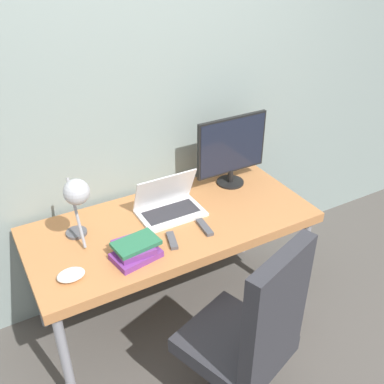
# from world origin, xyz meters

# --- Properties ---
(ground_plane) EXTENTS (12.00, 12.00, 0.00)m
(ground_plane) POSITION_xyz_m (0.00, 0.00, 0.00)
(ground_plane) COLOR #514C47
(wall_back) EXTENTS (8.00, 0.05, 2.60)m
(wall_back) POSITION_xyz_m (0.00, 0.81, 1.30)
(wall_back) COLOR gray
(wall_back) RESTS_ON ground_plane
(desk) EXTENTS (1.65, 0.75, 0.74)m
(desk) POSITION_xyz_m (0.00, 0.37, 0.68)
(desk) COLOR #B77542
(desk) RESTS_ON ground_plane
(laptop) EXTENTS (0.38, 0.25, 0.25)m
(laptop) POSITION_xyz_m (0.03, 0.46, 0.79)
(laptop) COLOR silver
(laptop) RESTS_ON desk
(monitor) EXTENTS (0.49, 0.18, 0.46)m
(monitor) POSITION_xyz_m (0.53, 0.57, 0.99)
(monitor) COLOR black
(monitor) RESTS_ON desk
(desk_lamp) EXTENTS (0.13, 0.28, 0.42)m
(desk_lamp) POSITION_xyz_m (-0.52, 0.38, 1.06)
(desk_lamp) COLOR #4C4C51
(desk_lamp) RESTS_ON desk
(office_chair) EXTENTS (0.64, 0.64, 1.11)m
(office_chair) POSITION_xyz_m (0.01, -0.42, 0.58)
(office_chair) COLOR black
(office_chair) RESTS_ON ground_plane
(book_stack) EXTENTS (0.26, 0.22, 0.09)m
(book_stack) POSITION_xyz_m (-0.31, 0.18, 0.79)
(book_stack) COLOR #753384
(book_stack) RESTS_ON desk
(tv_remote) EXTENTS (0.08, 0.15, 0.02)m
(tv_remote) POSITION_xyz_m (-0.09, 0.20, 0.75)
(tv_remote) COLOR #4C4C51
(tv_remote) RESTS_ON desk
(media_remote) EXTENTS (0.05, 0.16, 0.02)m
(media_remote) POSITION_xyz_m (0.13, 0.21, 0.75)
(media_remote) COLOR #4C4C51
(media_remote) RESTS_ON desk
(game_controller) EXTENTS (0.14, 0.10, 0.04)m
(game_controller) POSITION_xyz_m (-0.64, 0.18, 0.76)
(game_controller) COLOR white
(game_controller) RESTS_ON desk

